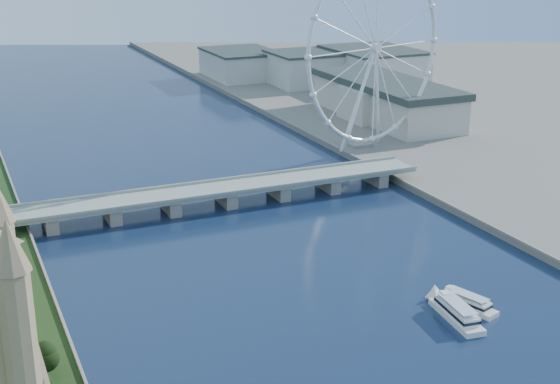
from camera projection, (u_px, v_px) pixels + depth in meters
westminster_bridge at (226, 192)px, 407.47m from camera, size 220.00×22.00×9.50m
london_eye at (376, 49)px, 482.10m from camera, size 113.60×39.12×124.30m
county_hall at (385, 122)px, 589.48m from camera, size 54.00×144.00×35.00m
city_skyline at (163, 84)px, 645.16m from camera, size 505.00×280.00×32.00m
tour_boat_near at (456, 319)px, 287.08m from camera, size 12.02×32.87×7.12m
tour_boat_far at (466, 308)px, 296.15m from camera, size 15.35×28.67×6.13m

